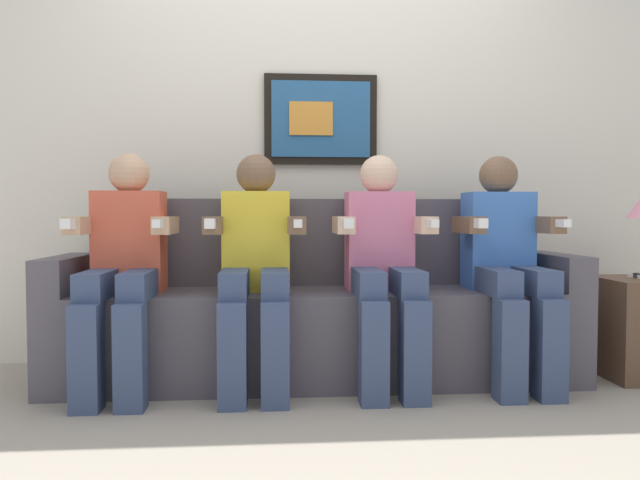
{
  "coord_description": "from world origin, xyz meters",
  "views": [
    {
      "loc": [
        -0.21,
        -2.65,
        0.82
      ],
      "look_at": [
        0.0,
        0.15,
        0.7
      ],
      "focal_mm": 33.76,
      "sensor_mm": 36.0,
      "label": 1
    }
  ],
  "objects": [
    {
      "name": "couch",
      "position": [
        0.0,
        0.33,
        0.31
      ],
      "size": [
        2.55,
        0.58,
        0.9
      ],
      "color": "#514C56",
      "rests_on": "ground_plane"
    },
    {
      "name": "back_wall_assembly",
      "position": [
        0.0,
        0.76,
        1.3
      ],
      "size": [
        4.95,
        0.1,
        2.6
      ],
      "color": "silver",
      "rests_on": "ground_plane"
    },
    {
      "name": "person_leftmost",
      "position": [
        -0.9,
        0.16,
        0.61
      ],
      "size": [
        0.46,
        0.56,
        1.11
      ],
      "color": "#D8593F",
      "rests_on": "ground_plane"
    },
    {
      "name": "spare_remote_on_table",
      "position": [
        1.61,
        0.22,
        0.51
      ],
      "size": [
        0.04,
        0.13,
        0.02
      ],
      "primitive_type": "cube",
      "color": "white",
      "rests_on": "side_table_right"
    },
    {
      "name": "person_right_center",
      "position": [
        0.3,
        0.16,
        0.61
      ],
      "size": [
        0.46,
        0.56,
        1.11
      ],
      "color": "pink",
      "rests_on": "ground_plane"
    },
    {
      "name": "person_rightmost",
      "position": [
        0.9,
        0.16,
        0.61
      ],
      "size": [
        0.46,
        0.56,
        1.11
      ],
      "color": "#3F72CC",
      "rests_on": "ground_plane"
    },
    {
      "name": "ground_plane",
      "position": [
        0.0,
        0.0,
        0.0
      ],
      "size": [
        6.44,
        6.44,
        0.0
      ],
      "primitive_type": "plane",
      "color": "#9E9384"
    },
    {
      "name": "person_left_center",
      "position": [
        -0.3,
        0.16,
        0.61
      ],
      "size": [
        0.46,
        0.56,
        1.11
      ],
      "color": "yellow",
      "rests_on": "ground_plane"
    }
  ]
}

